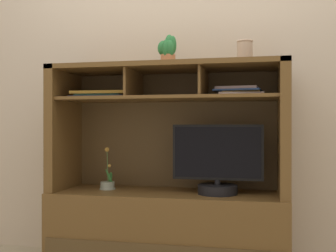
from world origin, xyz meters
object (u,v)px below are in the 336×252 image
object	(u,v)px
magazine_stack_left	(239,92)
media_console	(168,205)
tv_monitor	(217,165)
potted_succulent	(168,51)
potted_orchid	(108,183)
ceramic_vase	(245,51)
magazine_stack_centre	(102,95)

from	to	relation	value
magazine_stack_left	media_console	bearing A→B (deg)	-176.90
tv_monitor	potted_succulent	size ratio (longest dim) A/B	2.83
magazine_stack_left	potted_succulent	size ratio (longest dim) A/B	1.55
potted_orchid	ceramic_vase	bearing A→B (deg)	-1.84
media_console	potted_orchid	xyz separation A→B (m)	(-0.41, 0.01, 0.13)
magazine_stack_centre	ceramic_vase	world-z (taller)	ceramic_vase
tv_monitor	ceramic_vase	size ratio (longest dim) A/B	4.10
tv_monitor	ceramic_vase	xyz separation A→B (m)	(0.16, 0.01, 0.70)
magazine_stack_left	ceramic_vase	size ratio (longest dim) A/B	2.25
media_console	magazine_stack_left	distance (m)	0.84
tv_monitor	magazine_stack_left	xyz separation A→B (m)	(0.13, 0.06, 0.45)
media_console	ceramic_vase	distance (m)	1.07
potted_succulent	ceramic_vase	bearing A→B (deg)	-1.41
media_console	ceramic_vase	xyz separation A→B (m)	(0.48, -0.02, 0.96)
media_console	tv_monitor	distance (m)	0.41
media_console	potted_orchid	bearing A→B (deg)	178.92
tv_monitor	magazine_stack_centre	xyz separation A→B (m)	(-0.76, 0.02, 0.45)
magazine_stack_centre	ceramic_vase	xyz separation A→B (m)	(0.93, -0.01, 0.25)
media_console	potted_succulent	xyz separation A→B (m)	(-0.00, -0.01, 0.98)
potted_succulent	media_console	bearing A→B (deg)	79.96
potted_succulent	ceramic_vase	size ratio (longest dim) A/B	1.45
media_console	potted_succulent	bearing A→B (deg)	-100.04
tv_monitor	magazine_stack_left	bearing A→B (deg)	24.30
potted_orchid	magazine_stack_centre	bearing A→B (deg)	-151.58
tv_monitor	ceramic_vase	world-z (taller)	ceramic_vase
ceramic_vase	magazine_stack_centre	bearing A→B (deg)	179.39
tv_monitor	magazine_stack_centre	world-z (taller)	magazine_stack_centre
potted_orchid	ceramic_vase	size ratio (longest dim) A/B	2.05
media_console	tv_monitor	world-z (taller)	media_console
magazine_stack_left	ceramic_vase	bearing A→B (deg)	-52.83
tv_monitor	potted_succulent	bearing A→B (deg)	175.40
magazine_stack_left	potted_orchid	bearing A→B (deg)	-178.90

